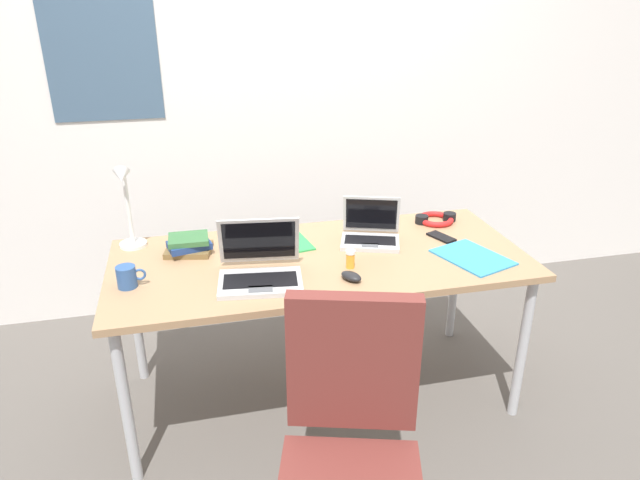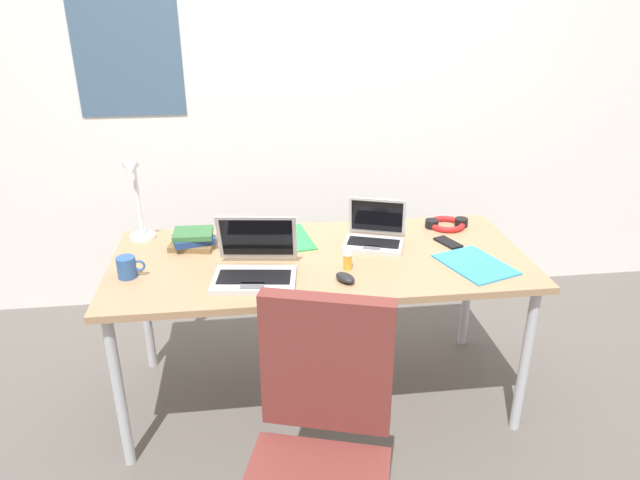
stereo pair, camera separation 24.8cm
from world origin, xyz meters
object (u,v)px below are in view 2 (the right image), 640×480
laptop_mid_desk (375,236)px  cell_phone (448,242)px  book_stack (194,240)px  computer_mouse (345,278)px  paper_folder_front_left (285,239)px  coffee_mug (127,267)px  laptop_back_left (255,266)px  pill_bottle (348,260)px  desk_lamp (137,201)px  paper_folder_back_left (475,265)px  headphones (446,224)px

laptop_mid_desk → cell_phone: laptop_mid_desk is taller
book_stack → computer_mouse: bearing=-33.8°
laptop_mid_desk → computer_mouse: (-0.19, -0.35, -0.02)m
paper_folder_front_left → coffee_mug: coffee_mug is taller
laptop_back_left → pill_bottle: size_ratio=4.63×
pill_bottle → paper_folder_front_left: size_ratio=0.25×
desk_lamp → laptop_mid_desk: (1.06, -0.17, -0.16)m
cell_phone → pill_bottle: 0.54m
paper_folder_back_left → paper_folder_front_left: 0.87m
computer_mouse → headphones: size_ratio=0.45×
laptop_back_left → paper_folder_front_left: bearing=68.2°
headphones → paper_folder_front_left: size_ratio=0.69×
cell_phone → paper_folder_back_left: bearing=-102.2°
pill_bottle → laptop_mid_desk: bearing=55.3°
desk_lamp → computer_mouse: desk_lamp is taller
cell_phone → coffee_mug: size_ratio=1.20×
paper_folder_back_left → paper_folder_front_left: same height
laptop_mid_desk → coffee_mug: bearing=-169.3°
computer_mouse → cell_phone: bearing=-1.1°
book_stack → coffee_mug: 0.36m
headphones → paper_folder_back_left: bearing=-92.2°
pill_bottle → book_stack: pill_bottle is taller
laptop_back_left → pill_bottle: laptop_back_left is taller
headphones → pill_bottle: pill_bottle is taller
pill_bottle → laptop_back_left: bearing=-176.9°
desk_lamp → computer_mouse: size_ratio=4.17×
laptop_mid_desk → paper_folder_back_left: laptop_mid_desk is taller
computer_mouse → headphones: headphones is taller
coffee_mug → cell_phone: bearing=6.6°
paper_folder_back_left → coffee_mug: bearing=177.1°
paper_folder_front_left → coffee_mug: size_ratio=2.74×
laptop_mid_desk → laptop_back_left: bearing=-154.6°
headphones → cell_phone: bearing=-106.3°
desk_lamp → pill_bottle: size_ratio=5.07×
computer_mouse → pill_bottle: size_ratio=1.22×
book_stack → laptop_mid_desk: bearing=-4.8°
laptop_mid_desk → pill_bottle: 0.29m
laptop_mid_desk → book_stack: laptop_mid_desk is taller
computer_mouse → paper_folder_back_left: computer_mouse is taller
paper_folder_back_left → pill_bottle: bearing=176.4°
coffee_mug → laptop_back_left: bearing=-6.6°
cell_phone → coffee_mug: (-1.40, -0.16, 0.04)m
laptop_back_left → paper_folder_back_left: size_ratio=1.18×
paper_folder_back_left → coffee_mug: size_ratio=2.74×
pill_bottle → book_stack: size_ratio=0.35×
laptop_mid_desk → paper_folder_front_left: 0.42m
paper_folder_front_left → pill_bottle: bearing=-54.9°
cell_phone → pill_bottle: pill_bottle is taller
computer_mouse → headphones: 0.78m
desk_lamp → cell_phone: desk_lamp is taller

